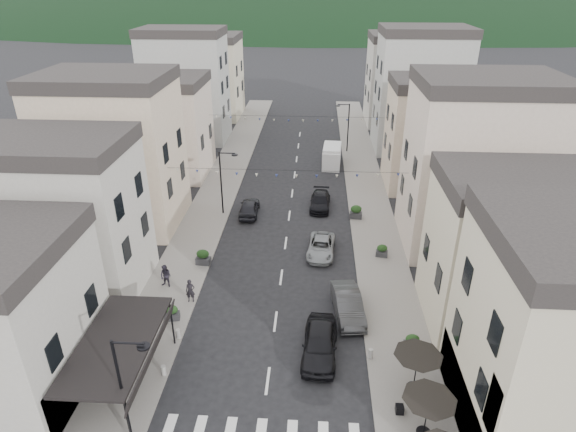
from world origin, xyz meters
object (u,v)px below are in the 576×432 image
at_px(pedestrian_b, 166,276).
at_px(delivery_van, 332,155).
at_px(parked_car_e, 249,207).
at_px(parked_car_b, 348,305).
at_px(parked_car_a, 320,343).
at_px(parked_car_d, 320,201).
at_px(pedestrian_a, 190,291).
at_px(parked_car_c, 321,247).

bearing_deg(pedestrian_b, delivery_van, 80.41).
bearing_deg(parked_car_e, parked_car_b, 119.31).
bearing_deg(parked_car_b, parked_car_a, -122.89).
bearing_deg(parked_car_b, parked_car_d, 89.03).
distance_m(parked_car_b, parked_car_d, 15.99).
relative_size(pedestrian_a, pedestrian_b, 0.98).
distance_m(delivery_van, pedestrian_a, 28.54).
height_order(parked_car_a, delivery_van, delivery_van).
relative_size(parked_car_a, parked_car_b, 1.03).
height_order(parked_car_d, pedestrian_a, pedestrian_a).
relative_size(parked_car_b, parked_car_d, 1.06).
height_order(parked_car_a, parked_car_d, parked_car_a).
bearing_deg(pedestrian_a, parked_car_a, -34.23).
distance_m(parked_car_b, pedestrian_b, 12.73).
height_order(parked_car_d, pedestrian_b, pedestrian_b).
xyz_separation_m(parked_car_a, parked_car_e, (-6.48, 17.81, -0.12)).
distance_m(parked_car_d, pedestrian_a, 17.54).
distance_m(parked_car_d, parked_car_e, 6.74).
relative_size(parked_car_e, pedestrian_a, 2.48).
bearing_deg(pedestrian_b, parked_car_c, 41.94).
height_order(parked_car_c, pedestrian_a, pedestrian_a).
bearing_deg(parked_car_e, delivery_van, -121.50).
bearing_deg(pedestrian_a, parked_car_c, 31.14).
height_order(parked_car_c, parked_car_d, parked_car_d).
bearing_deg(parked_car_a, pedestrian_b, 153.99).
bearing_deg(parked_car_c, parked_car_e, 139.63).
distance_m(parked_car_a, pedestrian_b, 12.29).
relative_size(parked_car_c, pedestrian_a, 2.67).
relative_size(parked_car_b, parked_car_e, 1.14).
xyz_separation_m(parked_car_e, pedestrian_a, (-2.12, -13.42, 0.25)).
xyz_separation_m(parked_car_d, pedestrian_a, (-8.60, -15.28, 0.31)).
relative_size(parked_car_c, delivery_van, 0.87).
xyz_separation_m(parked_car_c, pedestrian_a, (-8.69, -6.87, 0.34)).
distance_m(parked_car_b, delivery_van, 27.39).
relative_size(parked_car_b, pedestrian_b, 2.76).
height_order(parked_car_b, parked_car_e, parked_car_b).
xyz_separation_m(parked_car_a, parked_car_b, (1.80, 3.78, -0.05)).
height_order(parked_car_e, pedestrian_a, pedestrian_a).
relative_size(parked_car_b, pedestrian_a, 2.82).
relative_size(delivery_van, pedestrian_a, 3.06).
distance_m(parked_car_b, parked_car_c, 7.67).
relative_size(parked_car_b, parked_car_c, 1.06).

